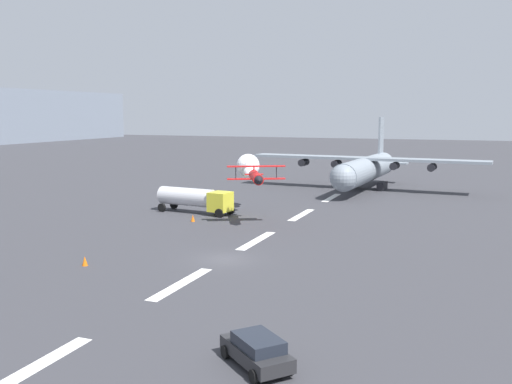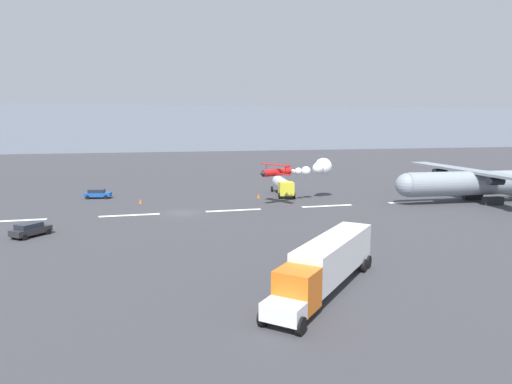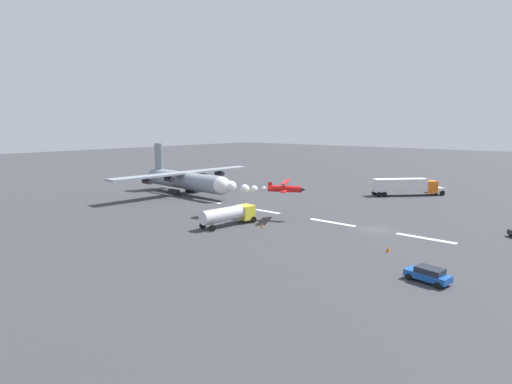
# 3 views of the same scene
# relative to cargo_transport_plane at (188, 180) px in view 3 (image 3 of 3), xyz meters

# --- Properties ---
(ground_plane) EXTENTS (440.00, 440.00, 0.00)m
(ground_plane) POSITION_rel_cargo_transport_plane_xyz_m (-44.83, 2.73, -3.29)
(ground_plane) COLOR #38383D
(ground_plane) RESTS_ON ground
(runway_stripe_4) EXTENTS (8.00, 0.90, 0.01)m
(runway_stripe_4) POSITION_rel_cargo_transport_plane_xyz_m (-52.03, 2.73, -3.28)
(runway_stripe_4) COLOR white
(runway_stripe_4) RESTS_ON ground
(runway_stripe_5) EXTENTS (8.00, 0.90, 0.01)m
(runway_stripe_5) POSITION_rel_cargo_transport_plane_xyz_m (-37.63, 2.73, -3.28)
(runway_stripe_5) COLOR white
(runway_stripe_5) RESTS_ON ground
(runway_stripe_6) EXTENTS (8.00, 0.90, 0.01)m
(runway_stripe_6) POSITION_rel_cargo_transport_plane_xyz_m (-23.23, 2.73, -3.28)
(runway_stripe_6) COLOR white
(runway_stripe_6) RESTS_ON ground
(runway_stripe_7) EXTENTS (8.00, 0.90, 0.01)m
(runway_stripe_7) POSITION_rel_cargo_transport_plane_xyz_m (-8.84, 2.73, -3.28)
(runway_stripe_7) COLOR white
(runway_stripe_7) RESTS_ON ground
(runway_stripe_8) EXTENTS (8.00, 0.90, 0.01)m
(runway_stripe_8) POSITION_rel_cargo_transport_plane_xyz_m (5.56, 2.73, -3.28)
(runway_stripe_8) COLOR white
(runway_stripe_8) RESTS_ON ground
(cargo_transport_plane) EXTENTS (26.00, 35.75, 10.98)m
(cargo_transport_plane) POSITION_rel_cargo_transport_plane_xyz_m (0.00, 0.00, 0.00)
(cargo_transport_plane) COLOR gray
(cargo_transport_plane) RESTS_ON ground
(stunt_biplane_red) EXTENTS (14.25, 9.16, 2.87)m
(stunt_biplane_red) POSITION_rel_cargo_transport_plane_xyz_m (-23.28, 9.11, 1.83)
(stunt_biplane_red) COLOR red
(semi_truck_orange) EXTENTS (12.67, 13.19, 3.70)m
(semi_truck_orange) POSITION_rel_cargo_transport_plane_xyz_m (-37.13, -29.95, -1.15)
(semi_truck_orange) COLOR silver
(semi_truck_orange) RESTS_ON ground
(fuel_tanker_truck) EXTENTS (3.85, 9.58, 2.90)m
(fuel_tanker_truck) POSITION_rel_cargo_transport_plane_xyz_m (-26.52, 14.69, -1.54)
(fuel_tanker_truck) COLOR yellow
(fuel_tanker_truck) RESTS_ON ground
(airport_staff_sedan) EXTENTS (4.44, 2.58, 1.52)m
(airport_staff_sedan) POSITION_rel_cargo_transport_plane_xyz_m (-57.49, 18.86, -2.48)
(airport_staff_sedan) COLOR #194CA5
(airport_staff_sedan) RESTS_ON ground
(traffic_cone_near) EXTENTS (0.44, 0.44, 0.75)m
(traffic_cone_near) POSITION_rel_cargo_transport_plane_xyz_m (-50.56, 11.89, -2.91)
(traffic_cone_near) COLOR orange
(traffic_cone_near) RESTS_ON ground
(traffic_cone_far) EXTENTS (0.44, 0.44, 0.75)m
(traffic_cone_far) POSITION_rel_cargo_transport_plane_xyz_m (-31.40, 12.53, -2.91)
(traffic_cone_far) COLOR orange
(traffic_cone_far) RESTS_ON ground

